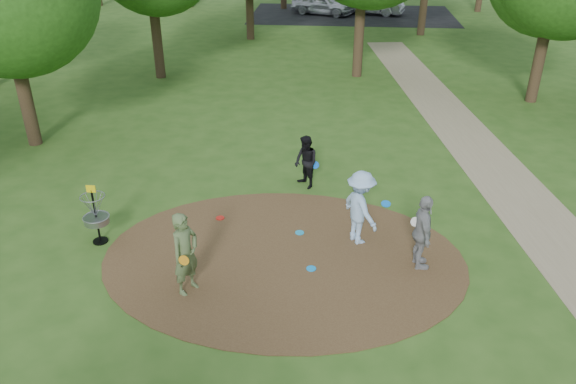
{
  "coord_description": "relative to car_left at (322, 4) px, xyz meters",
  "views": [
    {
      "loc": [
        1.04,
        -10.73,
        7.48
      ],
      "look_at": [
        0.0,
        1.2,
        1.1
      ],
      "focal_mm": 35.0,
      "sensor_mm": 36.0,
      "label": 1
    }
  ],
  "objects": [
    {
      "name": "parking_lot",
      "position": [
        2.1,
        0.12,
        -0.73
      ],
      "size": [
        14.0,
        8.0,
        0.01
      ],
      "primitive_type": "cube",
      "color": "black",
      "rests_on": "ground"
    },
    {
      "name": "car_left",
      "position": [
        0.0,
        0.0,
        0.0
      ],
      "size": [
        4.66,
        3.21,
        1.47
      ],
      "primitive_type": "imported",
      "rotation": [
        0.0,
        0.0,
        1.19
      ],
      "color": "#B7B8BF",
      "rests_on": "ground"
    },
    {
      "name": "footpath",
      "position": [
        6.6,
        -27.88,
        -0.73
      ],
      "size": [
        7.55,
        39.89,
        0.01
      ],
      "primitive_type": "cube",
      "rotation": [
        0.0,
        0.0,
        0.14
      ],
      "color": "#8C7A5B",
      "rests_on": "ground"
    },
    {
      "name": "disc_ground_cyan",
      "position": [
        0.4,
        -28.8,
        -0.71
      ],
      "size": [
        0.22,
        0.22,
        0.02
      ],
      "primitive_type": "cylinder",
      "color": "#1998CD",
      "rests_on": "dirt_clearing"
    },
    {
      "name": "dirt_clearing",
      "position": [
        0.1,
        -29.88,
        -0.73
      ],
      "size": [
        8.4,
        8.4,
        0.02
      ],
      "primitive_type": "cylinder",
      "color": "#47301C",
      "rests_on": "ground"
    },
    {
      "name": "disc_golf_basket",
      "position": [
        -4.4,
        -29.58,
        0.14
      ],
      "size": [
        0.63,
        0.63,
        1.54
      ],
      "color": "black",
      "rests_on": "ground"
    },
    {
      "name": "player_walking_with_disc",
      "position": [
        0.4,
        -26.23,
        0.03
      ],
      "size": [
        0.92,
        0.95,
        1.54
      ],
      "color": "black",
      "rests_on": "ground"
    },
    {
      "name": "player_throwing_with_disc",
      "position": [
        1.84,
        -29.0,
        0.19
      ],
      "size": [
        1.31,
        1.38,
        1.86
      ],
      "color": "#9BBFE7",
      "rests_on": "ground"
    },
    {
      "name": "disc_ground_red",
      "position": [
        -1.71,
        -28.26,
        -0.71
      ],
      "size": [
        0.22,
        0.22,
        0.02
      ],
      "primitive_type": "cylinder",
      "color": "red",
      "rests_on": "dirt_clearing"
    },
    {
      "name": "car_right",
      "position": [
        3.31,
        0.45,
        0.03
      ],
      "size": [
        4.94,
        2.81,
        1.54
      ],
      "primitive_type": "imported",
      "rotation": [
        0.0,
        0.0,
        1.3
      ],
      "color": "#9A9CA2",
      "rests_on": "ground"
    },
    {
      "name": "player_observer_with_disc",
      "position": [
        -1.8,
        -31.25,
        0.2
      ],
      "size": [
        0.71,
        0.81,
        1.87
      ],
      "color": "#51663B",
      "rests_on": "ground"
    },
    {
      "name": "disc_ground_blue",
      "position": [
        0.76,
        -30.28,
        -0.71
      ],
      "size": [
        0.22,
        0.22,
        0.02
      ],
      "primitive_type": "cylinder",
      "color": "#0D8FE6",
      "rests_on": "dirt_clearing"
    },
    {
      "name": "player_waiting_with_disc",
      "position": [
        3.18,
        -29.94,
        0.16
      ],
      "size": [
        0.55,
        1.09,
        1.79
      ],
      "color": "gray",
      "rests_on": "ground"
    },
    {
      "name": "ground",
      "position": [
        0.1,
        -29.88,
        -0.74
      ],
      "size": [
        100.0,
        100.0,
        0.0
      ],
      "primitive_type": "plane",
      "color": "#2D5119",
      "rests_on": "ground"
    }
  ]
}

